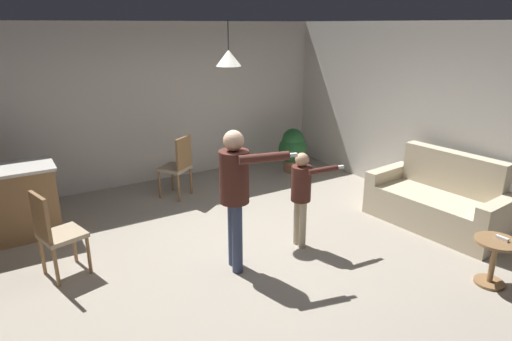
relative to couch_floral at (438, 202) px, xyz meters
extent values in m
plane|color=#9E9384|center=(-2.64, 0.65, -0.33)|extent=(7.68, 7.68, 0.00)
cube|color=beige|center=(-2.64, 3.85, 1.02)|extent=(6.40, 0.10, 2.70)
cube|color=beige|center=(0.56, 0.65, 1.02)|extent=(0.10, 6.40, 2.70)
cube|color=beige|center=(-0.06, -0.01, -0.11)|extent=(0.99, 1.52, 0.45)
cube|color=beige|center=(0.27, 0.03, 0.39)|extent=(0.34, 1.45, 0.55)
cube|color=beige|center=(0.02, -0.81, -0.02)|extent=(0.86, 0.26, 0.63)
cube|color=beige|center=(-0.14, 0.80, -0.02)|extent=(0.86, 0.26, 0.63)
cylinder|color=olive|center=(0.35, -0.77, -0.30)|extent=(0.05, 0.05, 0.06)
cylinder|color=olive|center=(0.19, 0.82, -0.30)|extent=(0.05, 0.05, 0.06)
cylinder|color=olive|center=(-0.30, -0.83, -0.30)|extent=(0.05, 0.05, 0.06)
cylinder|color=olive|center=(-0.46, 0.76, -0.30)|extent=(0.05, 0.05, 0.06)
cube|color=olive|center=(-5.09, 2.59, 0.12)|extent=(1.20, 0.60, 0.91)
cylinder|color=olive|center=(-0.76, -1.26, 0.17)|extent=(0.44, 0.44, 0.03)
cylinder|color=olive|center=(-0.76, -1.26, -0.09)|extent=(0.06, 0.06, 0.49)
cylinder|color=olive|center=(-0.76, -1.26, -0.32)|extent=(0.31, 0.31, 0.03)
cylinder|color=#384260|center=(-2.92, 0.53, 0.08)|extent=(0.12, 0.12, 0.82)
cylinder|color=#384260|center=(-2.96, 0.36, 0.08)|extent=(0.12, 0.12, 0.82)
cylinder|color=#4C261E|center=(-2.94, 0.44, 0.77)|extent=(0.32, 0.32, 0.58)
sphere|color=#D8AD8C|center=(-2.94, 0.44, 1.17)|extent=(0.22, 0.22, 0.22)
cylinder|color=#4C261E|center=(-2.89, 0.63, 0.74)|extent=(0.10, 0.10, 0.54)
cylinder|color=#4C261E|center=(-2.71, 0.20, 1.02)|extent=(0.55, 0.22, 0.10)
cube|color=white|center=(-2.42, 0.13, 1.02)|extent=(0.13, 0.07, 0.04)
cylinder|color=tan|center=(-1.99, 0.56, -0.02)|extent=(0.09, 0.09, 0.61)
cylinder|color=tan|center=(-2.00, 0.43, -0.02)|extent=(0.09, 0.09, 0.61)
cylinder|color=#4C261E|center=(-1.99, 0.50, 0.50)|extent=(0.24, 0.24, 0.43)
sphere|color=tan|center=(-1.99, 0.50, 0.80)|extent=(0.17, 0.17, 0.17)
cylinder|color=#4C261E|center=(-1.98, 0.64, 0.48)|extent=(0.07, 0.07, 0.41)
cylinder|color=#4C261E|center=(-1.80, 0.34, 0.68)|extent=(0.41, 0.11, 0.07)
cube|color=white|center=(-1.57, 0.32, 0.68)|extent=(0.13, 0.05, 0.04)
cylinder|color=olive|center=(-2.75, 2.63, -0.11)|extent=(0.04, 0.04, 0.45)
cylinder|color=olive|center=(-2.45, 2.83, -0.11)|extent=(0.04, 0.04, 0.45)
cylinder|color=olive|center=(-2.95, 2.93, -0.11)|extent=(0.04, 0.04, 0.45)
cylinder|color=olive|center=(-2.66, 3.13, -0.11)|extent=(0.04, 0.04, 0.45)
cube|color=tan|center=(-2.70, 2.88, 0.14)|extent=(0.58, 0.58, 0.05)
cube|color=olive|center=(-2.60, 2.72, 0.42)|extent=(0.33, 0.25, 0.50)
cylinder|color=olive|center=(-4.82, 1.44, -0.11)|extent=(0.04, 0.04, 0.45)
cylinder|color=olive|center=(-4.73, 1.09, -0.11)|extent=(0.04, 0.04, 0.45)
cylinder|color=olive|center=(-4.47, 1.53, -0.11)|extent=(0.04, 0.04, 0.45)
cylinder|color=olive|center=(-4.38, 1.19, -0.11)|extent=(0.04, 0.04, 0.45)
cube|color=tan|center=(-4.60, 1.31, 0.14)|extent=(0.52, 0.52, 0.05)
cube|color=olive|center=(-4.78, 1.26, 0.42)|extent=(0.14, 0.38, 0.50)
cylinder|color=brown|center=(-0.36, 2.92, -0.21)|extent=(0.31, 0.31, 0.25)
sphere|color=#235B2D|center=(-0.36, 2.92, 0.10)|extent=(0.54, 0.54, 0.54)
sphere|color=#235B2D|center=(-0.36, 2.92, 0.29)|extent=(0.40, 0.40, 0.40)
cube|color=white|center=(-0.71, -1.28, 0.21)|extent=(0.04, 0.13, 0.04)
cone|color=silver|center=(-2.40, 1.55, 1.92)|extent=(0.32, 0.32, 0.20)
cylinder|color=black|center=(-2.40, 1.55, 2.19)|extent=(0.01, 0.01, 0.36)
camera|label=1|loc=(-5.01, -3.43, 2.32)|focal=30.61mm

